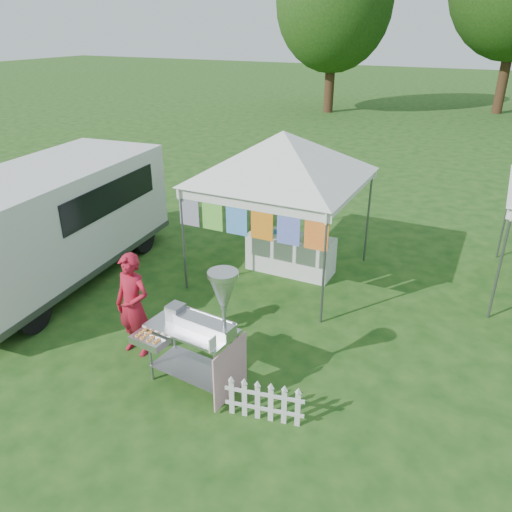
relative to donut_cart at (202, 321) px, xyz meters
The scene contains 8 objects.
ground 1.31m from the donut_cart, 147.22° to the left, with size 120.00×120.00×0.00m, color #164212.
canopy_main 4.28m from the donut_cart, 97.76° to the left, with size 4.24×4.24×3.45m.
tree_left 25.63m from the donut_cart, 105.00° to the left, with size 6.40×6.40×9.53m.
donut_cart is the anchor object (origin of this frame).
vendor 1.53m from the donut_cart, 168.62° to the left, with size 0.62×0.41×1.71m, color #AB152A.
cargo_van 4.92m from the donut_cart, 159.36° to the left, with size 2.80×5.72×2.29m.
picket_fence 1.36m from the donut_cart, 10.79° to the right, with size 1.06×0.23×0.56m.
display_table 4.14m from the donut_cart, 95.38° to the left, with size 1.80×0.70×0.80m, color white.
Camera 1 is at (3.74, -5.18, 4.84)m, focal length 35.00 mm.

